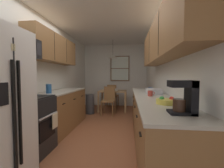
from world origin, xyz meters
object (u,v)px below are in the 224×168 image
storage_canister (49,88)px  fruit_bowl (167,101)px  microwave_over_range (20,47)px  mug_spare (150,90)px  stove_range (29,125)px  dining_chair_near (109,99)px  dining_chair_far (112,95)px  trash_bin (90,104)px  mug_by_coffeemaker (150,93)px  dining_table (113,94)px  dish_rack (154,91)px  coffee_maker (185,96)px  table_serving_bowl (115,90)px

storage_canister → fruit_bowl: size_ratio=0.79×
microwave_over_range → mug_spare: microwave_over_range is taller
stove_range → dining_chair_near: bearing=70.0°
microwave_over_range → dining_chair_near: (1.04, 2.56, -1.19)m
dining_chair_near → dining_chair_far: same height
dining_chair_near → dining_chair_far: size_ratio=1.00×
trash_bin → fruit_bowl: fruit_bowl is taller
dining_chair_near → dining_chair_far: bearing=90.6°
dining_chair_near → storage_canister: storage_canister is taller
stove_range → trash_bin: size_ratio=1.70×
dining_chair_far → mug_by_coffeemaker: bearing=-72.8°
dining_table → dish_rack: bearing=-66.2°
stove_range → mug_by_coffeemaker: (1.94, 0.44, 0.47)m
stove_range → fruit_bowl: size_ratio=4.29×
mug_by_coffeemaker → fruit_bowl: (0.10, -0.72, -0.01)m
dish_rack → microwave_over_range: bearing=-160.3°
mug_by_coffeemaker → stove_range: bearing=-167.2°
coffee_maker → dining_chair_far: bearing=104.4°
table_serving_bowl → stove_range: bearing=-108.4°
dining_table → mug_by_coffeemaker: mug_by_coffeemaker is taller
trash_bin → storage_canister: 2.12m
dining_chair_far → mug_by_coffeemaker: size_ratio=7.59×
mug_by_coffeemaker → dish_rack: dish_rack is taller
mug_by_coffeemaker → dining_table: bearing=109.1°
dish_rack → table_serving_bowl: size_ratio=1.60×
stove_range → microwave_over_range: 1.23m
trash_bin → dish_rack: bearing=-46.2°
dining_table → mug_by_coffeemaker: size_ratio=8.20×
coffee_maker → mug_spare: 1.92m
trash_bin → fruit_bowl: size_ratio=2.53×
mug_spare → trash_bin: bearing=140.5°
mug_spare → table_serving_bowl: (-0.98, 2.04, -0.19)m
stove_range → storage_canister: 0.81m
microwave_over_range → fruit_bowl: (2.15, -0.28, -0.76)m
stove_range → dining_table: stove_range is taller
stove_range → table_serving_bowl: stove_range is taller
trash_bin → storage_canister: storage_canister is taller
dining_chair_near → storage_canister: 2.21m
dining_chair_far → fruit_bowl: fruit_bowl is taller
mug_spare → dish_rack: bearing=-89.4°
microwave_over_range → table_serving_bowl: 3.54m
stove_range → dish_rack: (2.05, 0.77, 0.48)m
trash_bin → coffee_maker: bearing=-62.0°
storage_canister → mug_spare: size_ratio=1.63×
coffee_maker → mug_by_coffeemaker: 1.21m
dish_rack → table_serving_bowl: bearing=112.1°
storage_canister → trash_bin: bearing=81.4°
dining_table → coffee_maker: (1.08, -3.91, 0.45)m
mug_spare → dish_rack: size_ratio=0.37×
mug_by_coffeemaker → microwave_over_range: bearing=-167.9°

